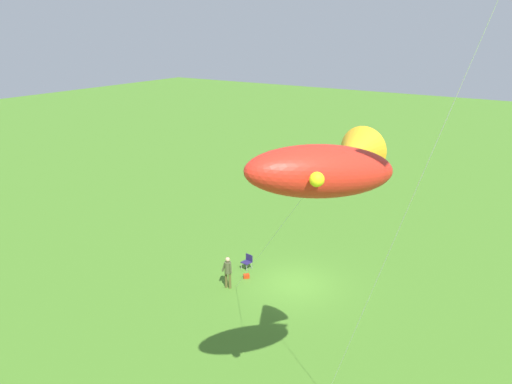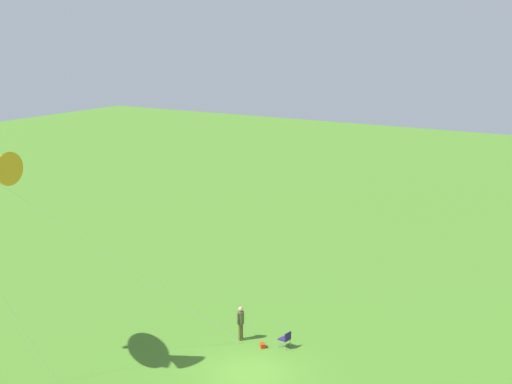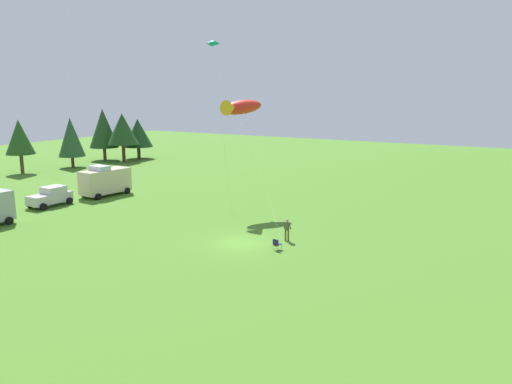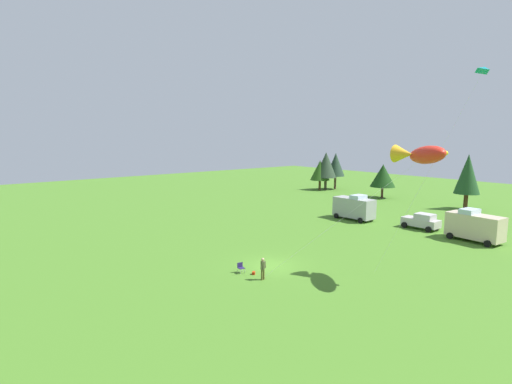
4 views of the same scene
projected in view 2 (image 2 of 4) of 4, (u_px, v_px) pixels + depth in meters
ground_plane at (250, 373)px, 31.98m from camera, size 160.00×160.00×0.00m
person_kite_flyer at (241, 320)px, 35.13m from camera, size 0.38×0.59×1.74m
folding_chair at (286, 338)px, 34.37m from camera, size 0.54×0.54×0.82m
backpack_on_grass at (263, 345)px, 34.47m from camera, size 0.38×0.38×0.22m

